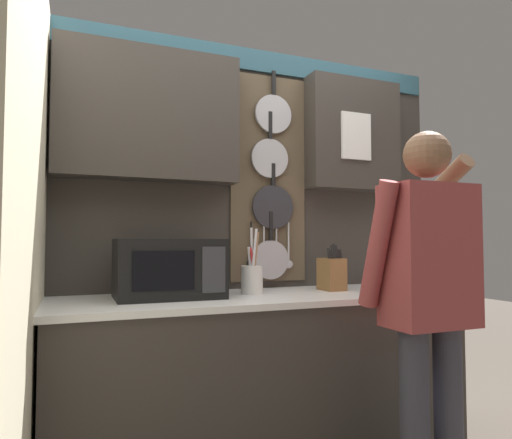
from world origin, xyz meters
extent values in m
cube|color=#38332D|center=(0.00, 0.00, 0.43)|extent=(2.05, 0.65, 0.86)
cube|color=white|center=(0.00, 0.00, 0.88)|extent=(2.08, 0.68, 0.03)
cube|color=#38332D|center=(0.00, 0.34, 1.16)|extent=(2.65, 0.04, 2.32)
cube|color=#2D5666|center=(0.00, 0.31, 2.25)|extent=(2.61, 0.02, 0.13)
cube|color=#38332D|center=(-0.55, 0.24, 1.84)|extent=(0.96, 0.16, 0.70)
cube|color=#38332D|center=(0.72, 0.24, 1.84)|extent=(0.62, 0.16, 0.70)
cube|color=brown|center=(0.17, 0.31, 1.55)|extent=(0.48, 0.01, 1.23)
cylinder|color=#B7B7BC|center=(0.19, 0.29, 1.93)|extent=(0.23, 0.02, 0.23)
cube|color=black|center=(0.19, 0.28, 2.12)|extent=(0.02, 0.02, 0.14)
cylinder|color=#B7B7BC|center=(0.16, 0.29, 1.66)|extent=(0.23, 0.02, 0.23)
cube|color=black|center=(0.16, 0.28, 1.86)|extent=(0.02, 0.02, 0.16)
cylinder|color=#2D2D33|center=(0.18, 0.29, 1.37)|extent=(0.26, 0.02, 0.26)
cube|color=black|center=(0.18, 0.28, 1.57)|extent=(0.02, 0.02, 0.13)
cylinder|color=#B7B7BC|center=(0.17, 0.29, 1.06)|extent=(0.23, 0.02, 0.23)
cube|color=black|center=(0.17, 0.28, 1.26)|extent=(0.02, 0.02, 0.17)
cylinder|color=black|center=(0.05, 0.29, 1.17)|extent=(0.01, 0.01, 0.23)
ellipsoid|color=black|center=(0.05, 0.29, 1.04)|extent=(0.06, 0.01, 0.05)
cylinder|color=silver|center=(0.13, 0.29, 1.20)|extent=(0.01, 0.01, 0.17)
ellipsoid|color=silver|center=(0.13, 0.29, 1.10)|extent=(0.04, 0.01, 0.04)
cylinder|color=silver|center=(0.21, 0.29, 1.17)|extent=(0.01, 0.01, 0.23)
ellipsoid|color=silver|center=(0.21, 0.29, 1.04)|extent=(0.06, 0.01, 0.05)
cylinder|color=silver|center=(0.29, 0.29, 1.16)|extent=(0.01, 0.01, 0.24)
ellipsoid|color=silver|center=(0.29, 0.29, 1.03)|extent=(0.05, 0.01, 0.05)
cube|color=white|center=(0.68, 0.15, 1.81)|extent=(0.21, 0.02, 0.29)
cube|color=beige|center=(-1.06, -0.38, 1.16)|extent=(0.04, 1.60, 2.32)
cube|color=black|center=(-0.48, 0.05, 1.03)|extent=(0.50, 0.35, 0.29)
cube|color=black|center=(-0.53, -0.13, 1.03)|extent=(0.28, 0.01, 0.18)
cube|color=#333338|center=(-0.30, -0.13, 1.03)|extent=(0.11, 0.01, 0.21)
cube|color=brown|center=(0.44, 0.05, 0.98)|extent=(0.11, 0.15, 0.18)
cylinder|color=black|center=(0.40, 0.02, 1.10)|extent=(0.02, 0.03, 0.06)
cylinder|color=black|center=(0.41, 0.02, 1.09)|extent=(0.02, 0.02, 0.05)
cylinder|color=black|center=(0.43, 0.02, 1.11)|extent=(0.02, 0.03, 0.08)
cylinder|color=black|center=(0.44, 0.02, 1.11)|extent=(0.02, 0.04, 0.08)
cylinder|color=black|center=(0.45, 0.02, 1.11)|extent=(0.02, 0.03, 0.07)
cylinder|color=black|center=(0.46, 0.02, 1.10)|extent=(0.02, 0.02, 0.05)
cylinder|color=black|center=(0.48, 0.02, 1.10)|extent=(0.02, 0.03, 0.05)
cylinder|color=white|center=(-0.04, 0.05, 0.97)|extent=(0.11, 0.11, 0.15)
cylinder|color=silver|center=(-0.04, 0.03, 1.09)|extent=(0.06, 0.07, 0.28)
cylinder|color=silver|center=(-0.04, 0.05, 1.09)|extent=(0.02, 0.03, 0.29)
cylinder|color=silver|center=(-0.05, 0.06, 1.04)|extent=(0.04, 0.05, 0.19)
cylinder|color=tan|center=(-0.02, 0.06, 1.08)|extent=(0.05, 0.03, 0.27)
cylinder|color=tan|center=(-0.04, 0.07, 1.06)|extent=(0.03, 0.02, 0.23)
cylinder|color=red|center=(-0.04, 0.04, 1.04)|extent=(0.05, 0.03, 0.18)
cylinder|color=#383842|center=(0.41, -0.65, 0.40)|extent=(0.12, 0.12, 0.80)
cylinder|color=#383842|center=(0.59, -0.65, 0.40)|extent=(0.12, 0.12, 0.80)
cube|color=#993D3D|center=(0.50, -0.65, 1.11)|extent=(0.38, 0.22, 0.60)
sphere|color=brown|center=(0.50, -0.65, 1.54)|extent=(0.20, 0.20, 0.20)
cylinder|color=#993D3D|center=(0.27, -0.61, 1.15)|extent=(0.08, 0.24, 0.54)
cylinder|color=brown|center=(0.73, -0.42, 1.39)|extent=(0.08, 0.50, 0.35)
camera|label=1|loc=(-0.91, -2.18, 1.16)|focal=32.00mm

